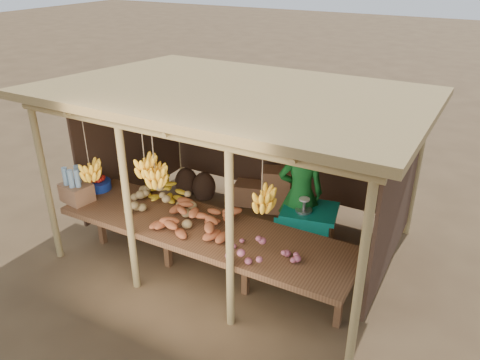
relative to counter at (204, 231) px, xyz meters
The scene contains 13 objects.
ground 1.20m from the counter, 90.00° to the left, with size 60.00×60.00×0.00m, color brown.
stall_structure 1.44m from the counter, 91.35° to the left, with size 4.70×3.50×2.43m.
counter is the anchor object (origin of this frame).
potato_heap 0.73m from the counter, behind, with size 1.12×0.67×0.37m, color #9E8351, non-canonical shape.
sweet_potato_heap 0.25m from the counter, 141.09° to the right, with size 1.10×0.66×0.36m, color #A7522B, non-canonical shape.
onion_heap 1.03m from the counter, 16.55° to the right, with size 0.81×0.48×0.36m, color #AE5467, non-canonical shape.
banana_pile 1.00m from the counter, 158.06° to the left, with size 0.60×0.36×0.35m, color yellow, non-canonical shape.
tomato_basin 1.91m from the counter, behind, with size 0.36×0.36×0.19m.
bottle_box 1.93m from the counter, behind, with size 0.44×0.37×0.51m.
vendor 1.53m from the counter, 60.09° to the left, with size 0.63×0.41×1.72m, color #186F27.
tarp_crate 1.61m from the counter, 53.52° to the left, with size 0.86×0.78×0.90m.
carton_stack 2.14m from the counter, 93.34° to the left, with size 1.07×0.50×0.74m.
burlap_sacks 2.47m from the counter, 126.77° to the left, with size 0.78×0.41×0.55m.
Camera 1 is at (2.81, -5.11, 3.88)m, focal length 35.00 mm.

